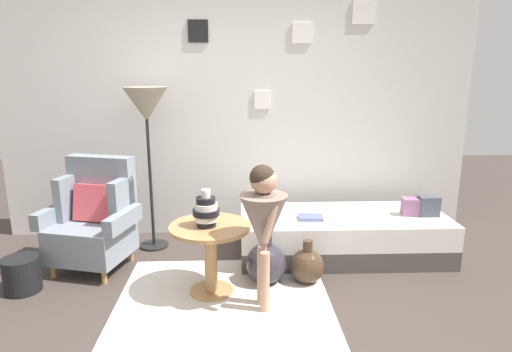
% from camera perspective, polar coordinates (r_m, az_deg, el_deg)
% --- Properties ---
extents(ground_plane, '(12.00, 12.00, 0.00)m').
position_cam_1_polar(ground_plane, '(3.11, -2.11, -19.81)').
color(ground_plane, '#423833').
extents(gallery_wall, '(4.80, 0.12, 2.60)m').
position_cam_1_polar(gallery_wall, '(4.56, -2.45, 8.53)').
color(gallery_wall, silver).
rests_on(gallery_wall, ground).
extents(rug, '(1.61, 1.44, 0.01)m').
position_cam_1_polar(rug, '(3.47, -4.20, -15.87)').
color(rug, silver).
rests_on(rug, ground).
extents(armchair, '(0.86, 0.73, 0.97)m').
position_cam_1_polar(armchair, '(4.10, -20.23, -5.27)').
color(armchair, tan).
rests_on(armchair, ground).
extents(daybed, '(1.91, 0.81, 0.40)m').
position_cam_1_polar(daybed, '(4.24, 11.16, -7.51)').
color(daybed, '#4C4742').
rests_on(daybed, ground).
extents(pillow_head, '(0.18, 0.12, 0.18)m').
position_cam_1_polar(pillow_head, '(4.34, 21.47, -3.65)').
color(pillow_head, '#474C56').
rests_on(pillow_head, daybed).
extents(pillow_mid, '(0.19, 0.14, 0.16)m').
position_cam_1_polar(pillow_mid, '(4.30, 19.55, -3.78)').
color(pillow_mid, gray).
rests_on(pillow_mid, daybed).
extents(side_table, '(0.62, 0.62, 0.56)m').
position_cam_1_polar(side_table, '(3.43, -5.94, -8.77)').
color(side_table, tan).
rests_on(side_table, ground).
extents(vase_striped, '(0.20, 0.20, 0.29)m').
position_cam_1_polar(vase_striped, '(3.32, -6.50, -4.54)').
color(vase_striped, black).
rests_on(vase_striped, side_table).
extents(floor_lamp, '(0.41, 0.41, 1.56)m').
position_cam_1_polar(floor_lamp, '(4.22, -14.05, 8.29)').
color(floor_lamp, black).
rests_on(floor_lamp, ground).
extents(person_child, '(0.34, 0.34, 1.08)m').
position_cam_1_polar(person_child, '(3.09, 0.98, -5.68)').
color(person_child, tan).
rests_on(person_child, ground).
extents(book_on_daybed, '(0.23, 0.18, 0.03)m').
position_cam_1_polar(book_on_daybed, '(4.00, 7.09, -5.36)').
color(book_on_daybed, slate).
rests_on(book_on_daybed, daybed).
extents(demijohn_near, '(0.33, 0.33, 0.42)m').
position_cam_1_polar(demijohn_near, '(3.66, 1.31, -11.23)').
color(demijohn_near, '#332D38').
rests_on(demijohn_near, ground).
extents(demijohn_far, '(0.28, 0.28, 0.37)m').
position_cam_1_polar(demijohn_far, '(3.70, 6.66, -11.49)').
color(demijohn_far, '#473323').
rests_on(demijohn_far, ground).
extents(magazine_basket, '(0.28, 0.28, 0.28)m').
position_cam_1_polar(magazine_basket, '(4.00, -28.12, -11.22)').
color(magazine_basket, black).
rests_on(magazine_basket, ground).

